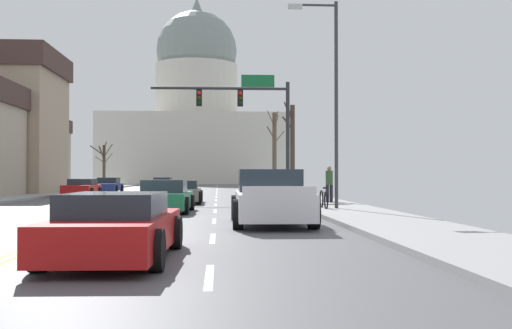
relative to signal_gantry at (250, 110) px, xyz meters
name	(u,v)px	position (x,y,z in m)	size (l,w,h in m)	color
ground	(118,214)	(-5.42, -12.49, -5.11)	(20.00, 180.00, 0.20)	#515156
signal_gantry	(250,110)	(0.00, 0.00, 0.00)	(7.91, 0.41, 7.02)	#28282D
street_lamp_right	(330,87)	(2.55, -11.38, -0.28)	(1.96, 0.24, 8.05)	#333338
capitol_building	(197,120)	(-5.42, 67.35, 5.40)	(29.65, 21.70, 31.16)	beige
sedan_near_00	(182,193)	(-3.64, -3.92, -4.58)	(2.05, 4.29, 1.15)	#6B6056
sedan_near_01	(165,197)	(-3.81, -11.35, -4.55)	(2.09, 4.39, 1.25)	#1E7247
pickup_truck_near_02	(271,200)	(-0.26, -17.07, -4.42)	(2.32, 5.29, 1.60)	silver
sedan_near_03	(116,227)	(-3.53, -24.33, -4.58)	(2.06, 4.60, 1.13)	#B71414
sedan_oncoming_00	(82,188)	(-10.51, 4.98, -4.56)	(1.95, 4.28, 1.17)	#B71414
sedan_oncoming_01	(108,185)	(-10.69, 15.43, -4.56)	(1.94, 4.50, 1.21)	navy
sedan_oncoming_02	(163,184)	(-7.10, 24.07, -4.56)	(2.13, 4.33, 1.19)	#6B6056
flank_building_00	(23,152)	(-22.80, 32.33, -1.26)	(8.33, 9.56, 7.63)	#B2A38E
bare_tree_00	(274,150)	(2.71, 14.09, -1.71)	(1.57, 1.88, 6.46)	brown
bare_tree_02	(292,146)	(3.39, 7.81, -1.70)	(0.96, 1.45, 6.30)	#423328
bare_tree_03	(104,163)	(-13.57, 28.90, -2.52)	(2.02, 2.10, 4.70)	#423328
pedestrian_00	(329,182)	(3.44, -6.21, -4.03)	(0.35, 0.34, 1.72)	black
bicycle_parked	(324,199)	(2.30, -11.25, -4.64)	(0.12, 1.77, 0.85)	black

